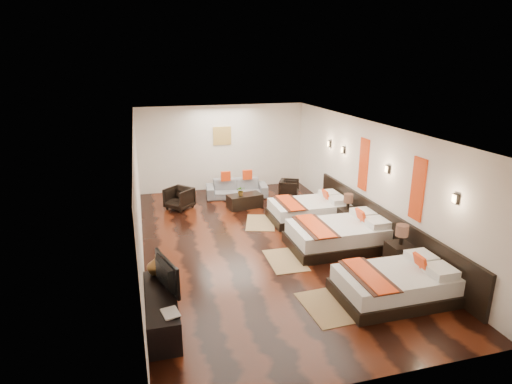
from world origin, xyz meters
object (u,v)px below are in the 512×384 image
object	(u,v)px
bed_mid	(340,235)
book	(163,315)
bed_far	(309,210)
tv_console	(161,310)
table_plant	(241,191)
bed_near	(396,284)
sofa	(237,188)
tv	(162,275)
coffee_table	(245,201)
armchair_left	(179,198)
nightstand_a	(400,253)
nightstand_b	(347,215)
armchair_right	(289,188)
figurine	(157,265)

from	to	relation	value
bed_mid	book	size ratio (longest dim) A/B	7.12
bed_far	tv_console	size ratio (longest dim) A/B	1.17
bed_far	tv_console	distance (m)	5.71
bed_far	table_plant	size ratio (longest dim) A/B	7.21
bed_mid	bed_far	xyz separation A→B (m)	(-0.00, 1.85, -0.03)
bed_near	tv_console	world-z (taller)	bed_near
bed_near	book	bearing A→B (deg)	-175.60
bed_near	sofa	size ratio (longest dim) A/B	1.10
tv	coffee_table	world-z (taller)	tv
book	armchair_left	xyz separation A→B (m)	(0.85, 6.33, -0.25)
nightstand_a	tv	size ratio (longest dim) A/B	1.01
nightstand_b	coffee_table	distance (m)	3.12
bed_far	sofa	world-z (taller)	bed_far
bed_mid	sofa	distance (m)	4.58
bed_near	tv	world-z (taller)	tv
bed_mid	tv	world-z (taller)	tv
armchair_right	table_plant	xyz separation A→B (m)	(-1.75, -0.72, 0.27)
nightstand_b	armchair_left	bearing A→B (deg)	147.58
bed_near	coffee_table	size ratio (longest dim) A/B	2.12
bed_mid	book	bearing A→B (deg)	-147.94
nightstand_a	armchair_right	xyz separation A→B (m)	(-0.59, 5.23, -0.07)
bed_mid	nightstand_b	size ratio (longest dim) A/B	2.56
nightstand_a	figurine	xyz separation A→B (m)	(-4.95, 0.00, 0.40)
nightstand_a	tv	world-z (taller)	tv
bed_mid	sofa	world-z (taller)	bed_mid
bed_near	nightstand_a	xyz separation A→B (m)	(0.75, 1.03, 0.06)
nightstand_a	armchair_right	bearing A→B (deg)	96.44
figurine	sofa	bearing A→B (deg)	64.06
tv_console	book	size ratio (longest dim) A/B	5.55
sofa	armchair_right	world-z (taller)	sofa
nightstand_b	tv	bearing A→B (deg)	-149.01
bed_far	coffee_table	world-z (taller)	bed_far
tv	table_plant	bearing A→B (deg)	-43.96
bed_near	tv	size ratio (longest dim) A/B	2.22
nightstand_a	book	distance (m)	5.13
nightstand_a	sofa	distance (m)	6.04
book	nightstand_a	bearing A→B (deg)	15.29
bed_mid	nightstand_a	size ratio (longest dim) A/B	2.39
sofa	bed_far	bearing A→B (deg)	-52.48
armchair_right	coffee_table	xyz separation A→B (m)	(-1.62, -0.66, -0.07)
bed_far	coffee_table	distance (m)	2.05
figurine	table_plant	bearing A→B (deg)	59.99
nightstand_a	figurine	world-z (taller)	nightstand_a
figurine	coffee_table	world-z (taller)	figurine
coffee_table	table_plant	distance (m)	0.37
bed_far	book	xyz separation A→B (m)	(-4.20, -4.48, 0.29)
sofa	bed_mid	bearing A→B (deg)	-64.30
nightstand_b	bed_mid	bearing A→B (deg)	-124.21
tv_console	armchair_left	world-z (taller)	armchair_left
armchair_left	armchair_right	size ratio (longest dim) A/B	1.17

